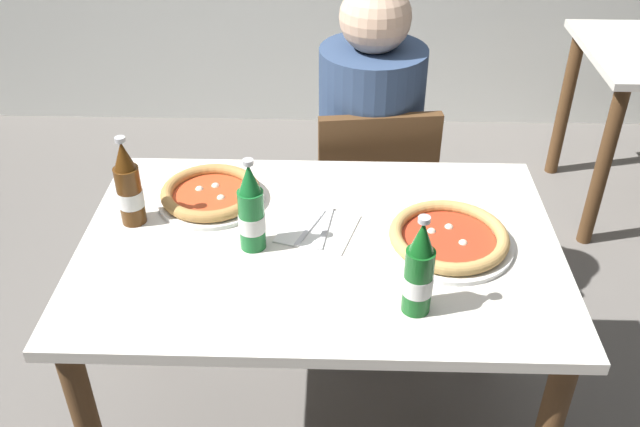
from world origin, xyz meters
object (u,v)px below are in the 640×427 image
chair_behind_table (370,198)px  diner_seated (369,165)px  napkin_with_cutlery (318,228)px  dining_table_main (319,276)px  pizza_marinara_far (449,238)px  beer_bottle_right (251,211)px  beer_bottle_left (129,187)px  beer_bottle_center (419,272)px  pizza_margherita_near (211,194)px

chair_behind_table → diner_seated: diner_seated is taller
diner_seated → napkin_with_cutlery: 0.65m
dining_table_main → pizza_marinara_far: pizza_marinara_far is taller
beer_bottle_right → napkin_with_cutlery: 0.20m
pizza_marinara_far → beer_bottle_left: size_ratio=1.30×
dining_table_main → diner_seated: 0.68m
pizza_marinara_far → beer_bottle_right: size_ratio=1.30×
beer_bottle_center → diner_seated: bearing=94.5°
pizza_marinara_far → beer_bottle_left: 0.81m
diner_seated → pizza_margherita_near: size_ratio=4.17×
pizza_margherita_near → pizza_marinara_far: 0.65m
dining_table_main → pizza_marinara_far: size_ratio=3.73×
dining_table_main → beer_bottle_center: size_ratio=4.86×
beer_bottle_center → napkin_with_cutlery: 0.38m
beer_bottle_left → beer_bottle_right: same height
beer_bottle_center → beer_bottle_right: size_ratio=1.00×
pizza_marinara_far → beer_bottle_center: 0.27m
beer_bottle_right → chair_behind_table: bearing=63.2°
pizza_margherita_near → beer_bottle_right: (0.14, -0.20, 0.08)m
dining_table_main → chair_behind_table: chair_behind_table is taller
diner_seated → beer_bottle_left: (-0.63, -0.59, 0.27)m
chair_behind_table → diner_seated: size_ratio=0.70×
diner_seated → napkin_with_cutlery: size_ratio=5.40×
dining_table_main → chair_behind_table: bearing=75.5°
beer_bottle_center → pizza_marinara_far: bearing=67.1°
dining_table_main → chair_behind_table: 0.65m
chair_behind_table → pizza_margherita_near: chair_behind_table is taller
beer_bottle_center → napkin_with_cutlery: beer_bottle_center is taller
beer_bottle_left → beer_bottle_center: bearing=-24.3°
pizza_marinara_far → dining_table_main: bearing=179.0°
chair_behind_table → napkin_with_cutlery: size_ratio=3.79×
chair_behind_table → diner_seated: 0.11m
diner_seated → beer_bottle_left: diner_seated is taller
dining_table_main → pizza_margherita_near: (-0.30, 0.18, 0.14)m
chair_behind_table → pizza_marinara_far: bearing=97.5°
diner_seated → pizza_marinara_far: size_ratio=3.76×
pizza_margherita_near → beer_bottle_center: 0.67m
beer_bottle_left → beer_bottle_center: 0.77m
pizza_margherita_near → beer_bottle_right: beer_bottle_right is taller
chair_behind_table → pizza_marinara_far: size_ratio=2.64×
pizza_marinara_far → beer_bottle_right: beer_bottle_right is taller
pizza_margherita_near → chair_behind_table: bearing=43.5°
dining_table_main → beer_bottle_right: size_ratio=4.86×
pizza_margherita_near → beer_bottle_right: 0.26m
dining_table_main → diner_seated: (0.15, 0.66, -0.05)m
pizza_margherita_near → beer_bottle_left: bearing=-151.2°
dining_table_main → beer_bottle_center: (0.22, -0.24, 0.22)m
chair_behind_table → dining_table_main: bearing=68.2°
pizza_margherita_near → beer_bottle_right: bearing=-55.8°
napkin_with_cutlery → beer_bottle_center: bearing=-52.7°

